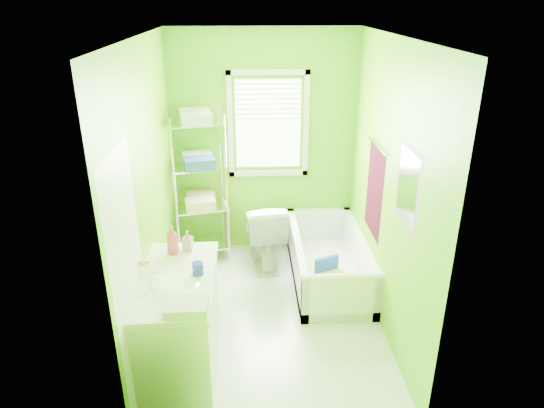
{
  "coord_description": "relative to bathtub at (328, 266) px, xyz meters",
  "views": [
    {
      "loc": [
        -0.19,
        -3.96,
        2.89
      ],
      "look_at": [
        0.03,
        0.25,
        1.07
      ],
      "focal_mm": 32.0,
      "sensor_mm": 36.0,
      "label": 1
    }
  ],
  "objects": [
    {
      "name": "wire_shelf_unit",
      "position": [
        -1.39,
        0.6,
        0.91
      ],
      "size": [
        0.65,
        0.53,
        1.76
      ],
      "color": "silver",
      "rests_on": "ground"
    },
    {
      "name": "room_envelope",
      "position": [
        -0.67,
        -0.6,
        1.38
      ],
      "size": [
        2.14,
        2.94,
        2.62
      ],
      "color": "#58AB08",
      "rests_on": "ground"
    },
    {
      "name": "ground",
      "position": [
        -0.67,
        -0.6,
        -0.17
      ],
      "size": [
        2.9,
        2.9,
        0.0
      ],
      "primitive_type": "plane",
      "color": "silver",
      "rests_on": "ground"
    },
    {
      "name": "door",
      "position": [
        -1.71,
        -1.6,
        0.83
      ],
      "size": [
        0.09,
        0.8,
        2.0
      ],
      "color": "white",
      "rests_on": "ground"
    },
    {
      "name": "bathtub",
      "position": [
        0.0,
        0.0,
        0.0
      ],
      "size": [
        0.76,
        1.64,
        0.53
      ],
      "color": "white",
      "rests_on": "ground"
    },
    {
      "name": "right_wall_decor",
      "position": [
        0.37,
        -0.62,
        1.15
      ],
      "size": [
        0.04,
        1.48,
        1.17
      ],
      "color": "#3B0617",
      "rests_on": "ground"
    },
    {
      "name": "window",
      "position": [
        -0.62,
        0.82,
        1.45
      ],
      "size": [
        0.92,
        0.05,
        1.22
      ],
      "color": "white",
      "rests_on": "ground"
    },
    {
      "name": "vanity",
      "position": [
        -1.43,
        -1.29,
        0.3
      ],
      "size": [
        0.59,
        1.16,
        1.13
      ],
      "color": "white",
      "rests_on": "ground"
    },
    {
      "name": "toilet",
      "position": [
        -0.69,
        0.39,
        0.23
      ],
      "size": [
        0.54,
        0.83,
        0.8
      ],
      "primitive_type": "imported",
      "rotation": [
        0.0,
        0.0,
        3.27
      ],
      "color": "white",
      "rests_on": "ground"
    }
  ]
}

